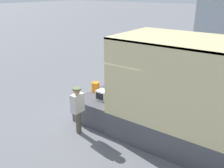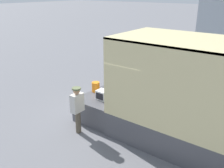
{
  "view_description": "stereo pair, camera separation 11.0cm",
  "coord_description": "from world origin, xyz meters",
  "px_view_note": "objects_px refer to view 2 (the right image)",
  "views": [
    {
      "loc": [
        4.39,
        -6.82,
        4.52
      ],
      "look_at": [
        -0.47,
        -0.2,
        1.4
      ],
      "focal_mm": 40.0,
      "sensor_mm": 36.0,
      "label": 1
    },
    {
      "loc": [
        4.48,
        -6.76,
        4.52
      ],
      "look_at": [
        -0.47,
        -0.2,
        1.4
      ],
      "focal_mm": 40.0,
      "sensor_mm": 36.0,
      "label": 2
    }
  ],
  "objects_px": {
    "microwave": "(104,95)",
    "worker_person": "(77,106)",
    "orange_bucket": "(96,87)",
    "portable_generator": "(120,87)"
  },
  "relations": [
    {
      "from": "portable_generator",
      "to": "worker_person",
      "type": "bearing_deg",
      "value": -95.32
    },
    {
      "from": "portable_generator",
      "to": "microwave",
      "type": "bearing_deg",
      "value": -90.93
    },
    {
      "from": "portable_generator",
      "to": "worker_person",
      "type": "relative_size",
      "value": 0.4
    },
    {
      "from": "microwave",
      "to": "worker_person",
      "type": "height_order",
      "value": "worker_person"
    },
    {
      "from": "orange_bucket",
      "to": "microwave",
      "type": "bearing_deg",
      "value": -29.32
    },
    {
      "from": "microwave",
      "to": "orange_bucket",
      "type": "height_order",
      "value": "orange_bucket"
    },
    {
      "from": "worker_person",
      "to": "orange_bucket",
      "type": "bearing_deg",
      "value": 109.03
    },
    {
      "from": "orange_bucket",
      "to": "worker_person",
      "type": "height_order",
      "value": "worker_person"
    },
    {
      "from": "orange_bucket",
      "to": "worker_person",
      "type": "distance_m",
      "value": 1.64
    },
    {
      "from": "orange_bucket",
      "to": "portable_generator",
      "type": "bearing_deg",
      "value": 37.92
    }
  ]
}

